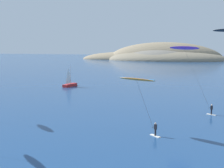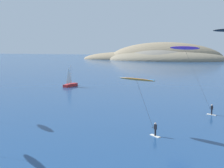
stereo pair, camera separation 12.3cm
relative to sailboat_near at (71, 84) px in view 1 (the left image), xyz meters
name	(u,v)px [view 1 (the left image)]	position (x,y,z in m)	size (l,w,h in m)	color
headland_island	(160,60)	(12.00, 142.33, -0.64)	(109.28, 49.12, 26.40)	slate
sailboat_near	(71,84)	(0.00, 0.00, 0.00)	(2.51, 5.96, 5.70)	#B22323
kitesurfer_purple	(186,52)	(29.76, -21.46, 9.22)	(8.05, 4.62, 10.95)	silver
kitesurfer_orange	(138,84)	(24.02, -35.41, 5.60)	(5.99, 3.43, 7.08)	silver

